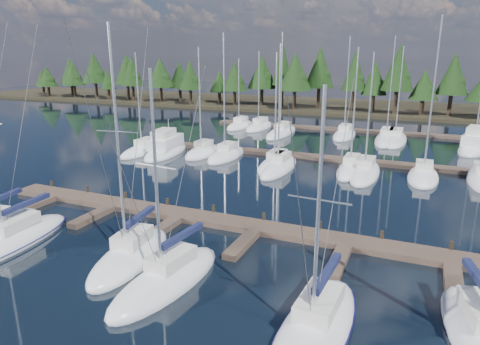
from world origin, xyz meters
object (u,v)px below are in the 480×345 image
at_px(main_dock, 255,231).
at_px(front_sailboat_1, 11,241).
at_px(front_sailboat_4, 315,329).
at_px(front_sailboat_2, 131,256).
at_px(motor_yacht_right, 475,146).
at_px(motor_yacht_left, 166,149).
at_px(front_sailboat_3, 167,280).

distance_m(main_dock, front_sailboat_1, 15.68).
xyz_separation_m(main_dock, front_sailboat_4, (6.30, -9.03, 0.06)).
xyz_separation_m(front_sailboat_2, motor_yacht_right, (21.26, 41.51, 0.25)).
bearing_deg(motor_yacht_left, motor_yacht_right, 26.00).
relative_size(front_sailboat_4, motor_yacht_right, 1.08).
relative_size(front_sailboat_3, motor_yacht_right, 1.13).
xyz_separation_m(front_sailboat_1, motor_yacht_left, (-5.11, 25.86, 0.26)).
height_order(main_dock, front_sailboat_1, front_sailboat_1).
bearing_deg(front_sailboat_2, front_sailboat_4, -12.16).
height_order(front_sailboat_1, front_sailboat_4, front_sailboat_1).
height_order(front_sailboat_2, front_sailboat_3, front_sailboat_2).
bearing_deg(front_sailboat_1, front_sailboat_4, -3.58).
xyz_separation_m(front_sailboat_2, front_sailboat_3, (3.47, -1.47, -0.02)).
height_order(front_sailboat_3, front_sailboat_4, front_sailboat_3).
xyz_separation_m(main_dock, front_sailboat_2, (-5.33, -6.52, 0.09)).
bearing_deg(motor_yacht_right, main_dock, -114.48).
bearing_deg(front_sailboat_2, motor_yacht_left, 118.56).
relative_size(front_sailboat_2, motor_yacht_right, 1.33).
bearing_deg(front_sailboat_2, front_sailboat_1, -171.34).
bearing_deg(front_sailboat_1, motor_yacht_right, 55.37).
height_order(main_dock, front_sailboat_3, front_sailboat_3).
bearing_deg(front_sailboat_3, motor_yacht_right, 67.52).
relative_size(front_sailboat_1, front_sailboat_2, 1.02).
bearing_deg(main_dock, motor_yacht_left, 136.00).
bearing_deg(front_sailboat_1, front_sailboat_2, 8.66).
distance_m(front_sailboat_2, motor_yacht_right, 46.63).
height_order(front_sailboat_3, motor_yacht_right, front_sailboat_3).
bearing_deg(front_sailboat_2, front_sailboat_3, -22.94).
xyz_separation_m(main_dock, motor_yacht_right, (15.93, 34.98, 0.34)).
height_order(front_sailboat_1, front_sailboat_3, front_sailboat_1).
relative_size(motor_yacht_left, motor_yacht_right, 0.98).
bearing_deg(motor_yacht_right, front_sailboat_4, -102.33).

